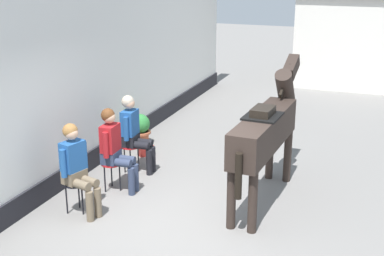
{
  "coord_description": "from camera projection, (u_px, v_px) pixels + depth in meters",
  "views": [
    {
      "loc": [
        2.46,
        -6.35,
        3.67
      ],
      "look_at": [
        -0.4,
        1.2,
        1.05
      ],
      "focal_mm": 49.7,
      "sensor_mm": 36.0,
      "label": 1
    }
  ],
  "objects": [
    {
      "name": "pub_facade_wall",
      "position": [
        84.0,
        83.0,
        9.32
      ],
      "size": [
        0.34,
        14.0,
        3.4
      ],
      "color": "white",
      "rests_on": "ground_plane"
    },
    {
      "name": "seated_visitor_near",
      "position": [
        76.0,
        165.0,
        7.72
      ],
      "size": [
        0.61,
        0.48,
        1.39
      ],
      "color": "black",
      "rests_on": "ground_plane"
    },
    {
      "name": "seated_visitor_middle",
      "position": [
        114.0,
        146.0,
        8.5
      ],
      "size": [
        0.61,
        0.49,
        1.39
      ],
      "color": "red",
      "rests_on": "ground_plane"
    },
    {
      "name": "saddled_horse_center",
      "position": [
        266.0,
        129.0,
        8.07
      ],
      "size": [
        0.56,
        3.0,
        2.06
      ],
      "color": "#2D231E",
      "rests_on": "ground_plane"
    },
    {
      "name": "flower_planter_farthest",
      "position": [
        140.0,
        129.0,
        10.76
      ],
      "size": [
        0.43,
        0.43,
        0.64
      ],
      "color": "#A85638",
      "rests_on": "ground_plane"
    },
    {
      "name": "ground_plane",
      "position": [
        244.0,
        155.0,
        10.27
      ],
      "size": [
        40.0,
        40.0,
        0.0
      ],
      "primitive_type": "plane",
      "color": "slate"
    },
    {
      "name": "seated_visitor_far",
      "position": [
        133.0,
        130.0,
        9.28
      ],
      "size": [
        0.61,
        0.49,
        1.39
      ],
      "color": "red",
      "rests_on": "ground_plane"
    },
    {
      "name": "distant_cottage",
      "position": [
        356.0,
        23.0,
        15.51
      ],
      "size": [
        3.4,
        2.6,
        3.5
      ],
      "color": "silver",
      "rests_on": "ground_plane"
    },
    {
      "name": "satchel_bag",
      "position": [
        146.0,
        151.0,
        10.22
      ],
      "size": [
        0.28,
        0.29,
        0.2
      ],
      "primitive_type": "cube",
      "rotation": [
        0.0,
        0.0,
        0.84
      ],
      "color": "maroon",
      "rests_on": "ground_plane"
    }
  ]
}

